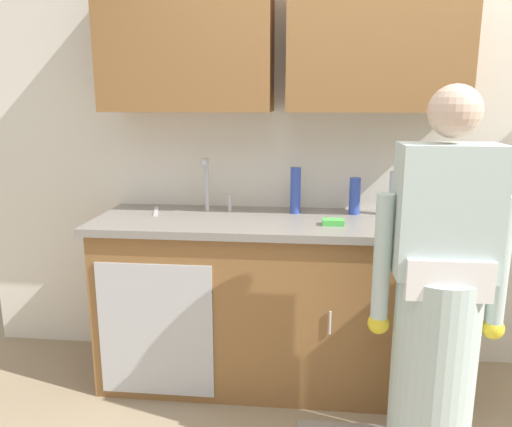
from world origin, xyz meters
name	(u,v)px	position (x,y,z in m)	size (l,w,h in m)	color
kitchen_wall_with_uppers	(354,116)	(-0.14, 0.99, 1.48)	(4.80, 0.44, 2.70)	silver
counter_cabinet	(275,304)	(-0.55, 0.70, 0.45)	(1.90, 0.62, 0.90)	brown
countertop	(277,222)	(-0.55, 0.70, 0.92)	(1.96, 0.66, 0.04)	gray
sink	(209,219)	(-0.92, 0.71, 0.93)	(0.50, 0.36, 0.35)	#B7BABF
person_at_sink	(437,318)	(0.15, 0.05, 0.69)	(0.55, 0.34, 1.62)	white
bottle_dish_liquid	(395,194)	(0.09, 0.85, 1.06)	(0.07, 0.07, 0.24)	silver
bottle_cleaner_spray	(295,190)	(-0.46, 0.85, 1.07)	(0.06, 0.06, 0.26)	#334CB2
bottle_water_short	(443,194)	(0.36, 0.91, 1.05)	(0.08, 0.08, 0.22)	#2D8C4C
bottle_water_tall	(355,196)	(-0.13, 0.86, 1.04)	(0.06, 0.06, 0.20)	#334CB2
cup_by_sink	(412,216)	(0.15, 0.65, 0.98)	(0.08, 0.08, 0.08)	#33478C
knife_on_counter	(156,211)	(-1.25, 0.80, 0.94)	(0.24, 0.02, 0.01)	silver
sponge	(333,222)	(-0.26, 0.59, 0.96)	(0.11, 0.07, 0.03)	#4CBF4C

